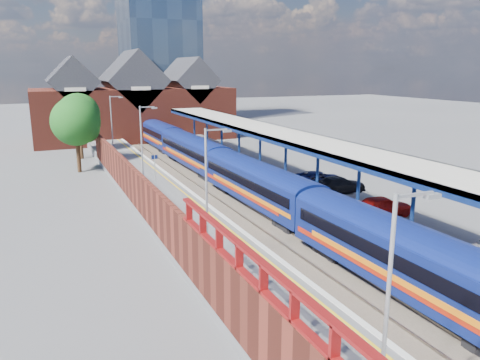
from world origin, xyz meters
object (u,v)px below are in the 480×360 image
object	(u,v)px
lamp_post_b	(209,185)
parked_car_blue	(320,179)
parked_car_dark	(340,185)
platform_sign	(155,164)
lamp_post_a	(391,304)
lamp_post_c	(143,142)
parked_car_red	(383,206)
train	(221,163)
lamp_post_d	(113,123)

from	to	relation	value
lamp_post_b	parked_car_blue	size ratio (longest dim) A/B	1.51
parked_car_blue	parked_car_dark	bearing A→B (deg)	-151.87
lamp_post_b	platform_sign	size ratio (longest dim) A/B	2.80
lamp_post_a	parked_car_dark	bearing A→B (deg)	57.13
platform_sign	lamp_post_b	bearing A→B (deg)	-94.33
lamp_post_b	platform_sign	bearing A→B (deg)	85.67
lamp_post_a	lamp_post_b	world-z (taller)	same
parked_car_dark	parked_car_blue	world-z (taller)	parked_car_dark
lamp_post_c	platform_sign	xyz separation A→B (m)	(1.36, 2.00, -2.30)
lamp_post_c	parked_car_red	xyz separation A→B (m)	(13.43, -14.13, -3.28)
train	lamp_post_d	world-z (taller)	lamp_post_d
parked_car_dark	lamp_post_d	bearing A→B (deg)	29.87
lamp_post_d	parked_car_red	bearing A→B (deg)	-65.98
lamp_post_b	lamp_post_c	distance (m)	16.00
lamp_post_b	lamp_post_a	bearing A→B (deg)	-90.00
parked_car_red	parked_car_dark	size ratio (longest dim) A/B	0.90
train	lamp_post_c	distance (m)	8.70
platform_sign	lamp_post_c	bearing A→B (deg)	-124.26
lamp_post_b	lamp_post_d	distance (m)	32.00
parked_car_dark	parked_car_blue	bearing A→B (deg)	4.91
platform_sign	train	bearing A→B (deg)	3.59
train	parked_car_blue	xyz separation A→B (m)	(6.26, -7.61, -0.48)
parked_car_dark	train	bearing A→B (deg)	31.43
train	lamp_post_d	size ratio (longest dim) A/B	9.42
parked_car_dark	parked_car_blue	size ratio (longest dim) A/B	1.00
lamp_post_d	parked_car_red	distance (m)	33.15
lamp_post_a	lamp_post_b	xyz separation A→B (m)	(0.00, 14.00, 0.00)
parked_car_red	parked_car_blue	bearing A→B (deg)	2.82
lamp_post_c	lamp_post_d	bearing A→B (deg)	90.00
train	parked_car_dark	xyz separation A→B (m)	(6.53, -10.14, -0.45)
lamp_post_d	lamp_post_b	bearing A→B (deg)	-90.00
platform_sign	parked_car_dark	size ratio (longest dim) A/B	0.54
lamp_post_b	lamp_post_c	bearing A→B (deg)	90.00
lamp_post_a	parked_car_red	distance (m)	21.04
parked_car_red	parked_car_blue	size ratio (longest dim) A/B	0.90
train	platform_sign	size ratio (longest dim) A/B	26.38
platform_sign	parked_car_dark	bearing A→B (deg)	-36.77
train	lamp_post_c	size ratio (longest dim) A/B	9.42
parked_car_red	lamp_post_d	bearing A→B (deg)	31.22
lamp_post_d	parked_car_dark	xyz separation A→B (m)	(14.39, -23.74, -3.32)
lamp_post_a	parked_car_dark	size ratio (longest dim) A/B	1.51
train	lamp_post_a	xyz separation A→B (m)	(-7.86, -32.41, 2.87)
lamp_post_a	lamp_post_c	bearing A→B (deg)	90.00
lamp_post_a	platform_sign	bearing A→B (deg)	87.56
lamp_post_d	parked_car_red	size ratio (longest dim) A/B	1.67
train	lamp_post_d	xyz separation A→B (m)	(-7.86, 13.59, 2.87)
train	lamp_post_c	bearing A→B (deg)	-162.96
platform_sign	parked_car_blue	xyz separation A→B (m)	(12.75, -7.20, -1.05)
train	parked_car_blue	size ratio (longest dim) A/B	14.24
lamp_post_b	lamp_post_d	world-z (taller)	same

